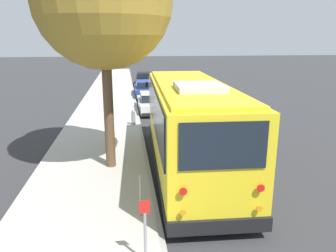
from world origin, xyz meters
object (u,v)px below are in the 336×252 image
Objects in this scene: parked_sedan_blue at (145,89)px; parked_sedan_black at (144,79)px; sign_post_near at (145,231)px; sign_post_far at (141,195)px; fire_hydrant at (133,117)px; shuttle_bus at (190,122)px; parked_sedan_white at (152,103)px.

parked_sedan_blue reaches higher than parked_sedan_black.
sign_post_far is at bearing 0.00° from sign_post_near.
fire_hydrant is (11.37, -0.09, -0.32)m from sign_post_near.
parked_sedan_black is 5.67× the size of fire_hydrant.
parked_sedan_black is at bearing -3.76° from sign_post_far.
sign_post_far is at bearing -179.99° from parked_sedan_black.
shuttle_bus is 11.46× the size of fire_hydrant.
shuttle_bus is at bearing -163.48° from fire_hydrant.
parked_sedan_blue is 19.26m from sign_post_far.
shuttle_bus is 6.59m from fire_hydrant.
parked_sedan_blue reaches higher than sign_post_far.
parked_sedan_blue is 3.91× the size of sign_post_far.
sign_post_far is 9.50m from fire_hydrant.
sign_post_near reaches higher than parked_sedan_blue.
parked_sedan_white is 0.95× the size of parked_sedan_blue.
parked_sedan_black is at bearing 2.54° from shuttle_bus.
parked_sedan_blue is 7.20m from parked_sedan_black.
shuttle_bus is 2.02× the size of parked_sedan_black.
shuttle_bus is at bearing -30.48° from sign_post_far.
sign_post_near is at bearing 180.00° from sign_post_far.
shuttle_bus reaches higher than parked_sedan_white.
parked_sedan_white is (10.07, 0.54, -1.21)m from shuttle_bus.
shuttle_bus is 15.98m from parked_sedan_blue.
parked_sedan_black is (13.04, -0.34, 0.01)m from parked_sedan_white.
parked_sedan_white is 13.04m from parked_sedan_black.
shuttle_bus is at bearing -175.73° from parked_sedan_black.
parked_sedan_white is 3.06× the size of sign_post_near.
parked_sedan_white is at bearing -18.70° from fire_hydrant.
parked_sedan_blue is 3.23× the size of sign_post_near.
parked_sedan_black is 3.98× the size of sign_post_far.
parked_sedan_blue is 5.57× the size of fire_hydrant.
shuttle_bus is at bearing -177.51° from parked_sedan_white.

